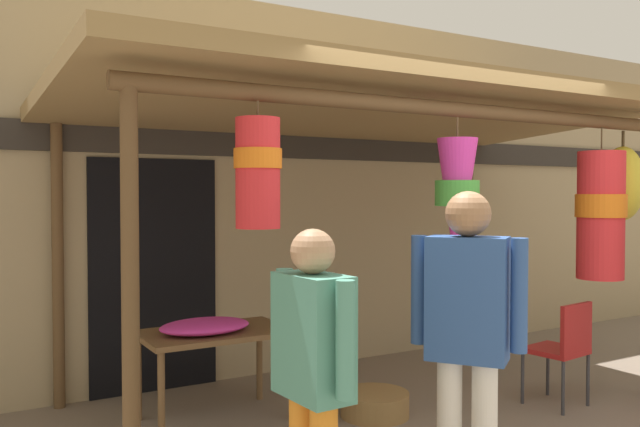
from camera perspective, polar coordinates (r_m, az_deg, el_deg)
shop_facade at (r=6.44m, az=-3.06°, el=2.09°), size 12.98×0.29×3.48m
market_stall_canopy at (r=5.33m, az=6.28°, el=7.21°), size 4.86×2.69×2.53m
display_table at (r=5.09m, az=-9.04°, el=-10.82°), size 1.10×0.67×0.68m
flower_heap_on_table at (r=4.98m, az=-9.74°, el=-9.55°), size 0.67×0.47×0.10m
folding_chair at (r=5.68m, az=20.34°, el=-10.56°), size 0.45×0.45×0.84m
wicker_basket_by_table at (r=5.26m, az=4.76°, el=-16.08°), size 0.52×0.52×0.18m
vendor_in_orange at (r=3.51m, az=12.61°, el=-9.54°), size 0.41×0.50×1.72m
shopper_by_bananas at (r=3.13m, az=-0.63°, el=-13.10°), size 0.24×0.59×1.54m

